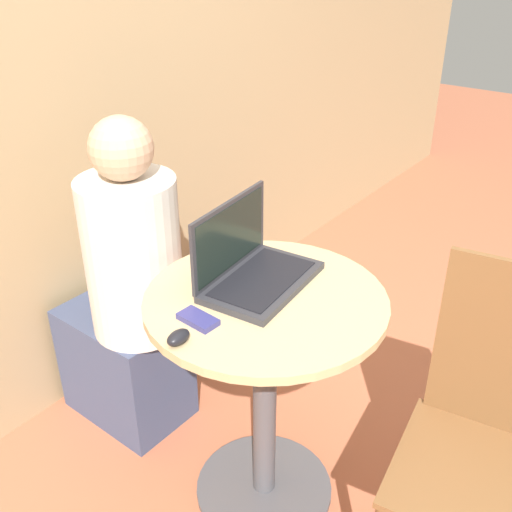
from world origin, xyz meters
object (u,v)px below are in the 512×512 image
chair_empty (486,447)px  cell_phone (198,319)px  laptop (251,266)px  person_seated (129,306)px

chair_empty → cell_phone: bearing=114.3°
laptop → person_seated: bearing=94.3°
laptop → cell_phone: size_ratio=3.39×
person_seated → laptop: bearing=-85.7°
cell_phone → chair_empty: (0.31, -0.68, -0.27)m
cell_phone → person_seated: bearing=68.7°
laptop → chair_empty: bearing=-84.5°
laptop → cell_phone: laptop is taller
chair_empty → person_seated: 1.20m
laptop → person_seated: size_ratio=0.32×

